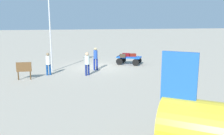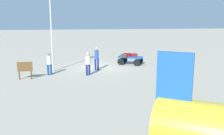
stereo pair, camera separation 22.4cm
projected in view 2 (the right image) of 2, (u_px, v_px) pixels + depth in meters
ground_plane at (98, 67)px, 20.32m from camera, size 120.00×120.00×0.00m
luggage_cart at (130, 59)px, 21.49m from camera, size 2.30×1.96×0.67m
suitcase_maroon at (134, 55)px, 21.52m from camera, size 0.55×0.36×0.24m
suitcase_dark at (127, 55)px, 21.65m from camera, size 0.70×0.51×0.25m
suitcase_tan at (124, 56)px, 21.01m from camera, size 0.54×0.40×0.29m
worker_lead at (97, 57)px, 19.08m from camera, size 0.34×0.34×1.74m
worker_trailing at (88, 62)px, 17.40m from camera, size 0.45×0.45×1.64m
worker_supervisor at (49, 62)px, 17.53m from camera, size 0.36×0.36×1.58m
flagpole at (50, 25)px, 18.19m from camera, size 0.85×0.10×5.91m
signboard at (25, 68)px, 16.30m from camera, size 0.96×0.09×1.16m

